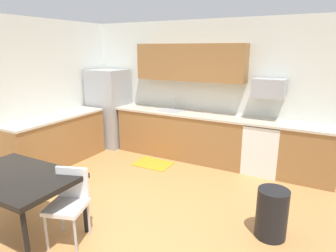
% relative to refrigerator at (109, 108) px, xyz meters
% --- Properties ---
extents(ground_plane, '(12.00, 12.00, 0.00)m').
position_rel_refrigerator_xyz_m(ground_plane, '(2.18, -2.22, -0.86)').
color(ground_plane, '#B77F47').
extents(wall_back, '(5.80, 0.10, 2.70)m').
position_rel_refrigerator_xyz_m(wall_back, '(2.18, 0.43, 0.49)').
color(wall_back, silver).
rests_on(wall_back, ground).
extents(cabinet_run_back, '(2.67, 0.60, 0.90)m').
position_rel_refrigerator_xyz_m(cabinet_run_back, '(1.76, 0.08, -0.41)').
color(cabinet_run_back, olive).
rests_on(cabinet_run_back, ground).
extents(cabinet_run_back_right, '(0.88, 0.60, 0.90)m').
position_rel_refrigerator_xyz_m(cabinet_run_back_right, '(4.14, 0.08, -0.41)').
color(cabinet_run_back_right, olive).
rests_on(cabinet_run_back_right, ground).
extents(cabinet_run_left, '(0.60, 2.00, 0.90)m').
position_rel_refrigerator_xyz_m(cabinet_run_left, '(-0.12, -1.42, -0.41)').
color(cabinet_run_left, olive).
rests_on(cabinet_run_left, ground).
extents(countertop_back, '(4.80, 0.64, 0.04)m').
position_rel_refrigerator_xyz_m(countertop_back, '(2.18, 0.08, 0.06)').
color(countertop_back, beige).
rests_on(countertop_back, cabinet_run_back).
extents(countertop_left, '(0.64, 2.00, 0.04)m').
position_rel_refrigerator_xyz_m(countertop_left, '(-0.12, -1.42, 0.06)').
color(countertop_left, beige).
rests_on(countertop_left, cabinet_run_left).
extents(upper_cabinets_back, '(2.20, 0.34, 0.70)m').
position_rel_refrigerator_xyz_m(upper_cabinets_back, '(1.88, 0.21, 1.04)').
color(upper_cabinets_back, olive).
extents(refrigerator, '(0.76, 0.70, 1.71)m').
position_rel_refrigerator_xyz_m(refrigerator, '(0.00, 0.00, 0.00)').
color(refrigerator, '#9EA0A5').
rests_on(refrigerator, ground).
extents(oven_range, '(0.60, 0.60, 0.91)m').
position_rel_refrigerator_xyz_m(oven_range, '(3.40, 0.08, -0.40)').
color(oven_range, white).
rests_on(oven_range, ground).
extents(microwave, '(0.54, 0.36, 0.32)m').
position_rel_refrigerator_xyz_m(microwave, '(3.40, 0.18, 0.65)').
color(microwave, '#9EA0A5').
extents(sink_basin, '(0.48, 0.40, 0.14)m').
position_rel_refrigerator_xyz_m(sink_basin, '(1.54, 0.08, 0.02)').
color(sink_basin, '#A5A8AD').
rests_on(sink_basin, countertop_back).
extents(sink_faucet, '(0.02, 0.02, 0.24)m').
position_rel_refrigerator_xyz_m(sink_faucet, '(1.54, 0.26, 0.18)').
color(sink_faucet, '#B2B5BA').
rests_on(sink_faucet, countertop_back).
extents(dining_table, '(1.40, 0.90, 0.76)m').
position_rel_refrigerator_xyz_m(dining_table, '(1.26, -3.18, -0.16)').
color(dining_table, black).
rests_on(dining_table, ground).
extents(chair_near_table, '(0.51, 0.51, 0.85)m').
position_rel_refrigerator_xyz_m(chair_near_table, '(1.85, -2.97, -0.35)').
color(chair_near_table, white).
rests_on(chair_near_table, ground).
extents(trash_bin, '(0.36, 0.36, 0.60)m').
position_rel_refrigerator_xyz_m(trash_bin, '(3.88, -1.82, -0.56)').
color(trash_bin, black).
rests_on(trash_bin, ground).
extents(floor_mat, '(0.70, 0.50, 0.01)m').
position_rel_refrigerator_xyz_m(floor_mat, '(1.50, -0.57, -0.85)').
color(floor_mat, orange).
rests_on(floor_mat, ground).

